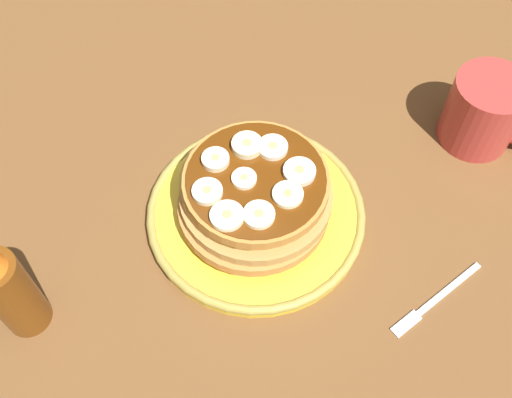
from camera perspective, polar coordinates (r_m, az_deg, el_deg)
name	(u,v)px	position (r cm, az deg, el deg)	size (l,w,h in cm)	color
ground_plane	(256,224)	(71.51, 0.00, -2.38)	(140.00, 140.00, 3.00)	brown
plate	(256,213)	(69.37, 0.00, -1.35)	(24.95, 24.95, 1.82)	yellow
pancake_stack	(254,195)	(66.13, -0.19, 0.38)	(17.16, 17.48, 6.68)	gold
banana_slice_0	(244,179)	(63.01, -1.13, 1.90)	(2.66, 2.66, 0.73)	#FBE9BE
banana_slice_1	(215,160)	(64.41, -3.84, 3.68)	(2.98, 2.98, 0.96)	#F7E3B7
banana_slice_2	(288,195)	(61.96, 3.00, 0.38)	(3.23, 3.23, 0.77)	#F0EFB7
banana_slice_3	(259,215)	(60.58, 0.28, -1.53)	(3.27, 3.27, 0.81)	#FBEDBA
banana_slice_4	(276,149)	(65.26, 1.89, 4.73)	(3.29, 3.29, 0.85)	#F4E7C6
banana_slice_5	(207,192)	(62.20, -4.59, 0.66)	(3.20, 3.20, 0.89)	#F3EBBB
banana_slice_6	(247,145)	(65.37, -0.85, 5.05)	(3.36, 3.36, 1.07)	beige
banana_slice_7	(299,172)	(63.54, 4.10, 2.55)	(3.46, 3.46, 0.95)	#F2E1C1
banana_slice_8	(227,216)	(60.57, -2.74, -1.62)	(3.50, 3.50, 0.83)	#ECEBC0
coffee_mug	(487,111)	(78.47, 20.86, 7.69)	(12.55, 8.96, 9.16)	#B23833
fork	(433,302)	(67.84, 16.26, -9.29)	(6.73, 12.05, 0.50)	silver
syrup_bottle	(9,291)	(63.43, -22.19, -8.02)	(4.64, 4.64, 14.33)	brown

